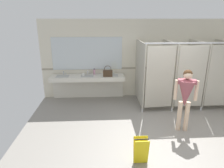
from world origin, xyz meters
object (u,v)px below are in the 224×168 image
at_px(wet_floor_sign, 141,150).
at_px(person_standing, 186,93).
at_px(soap_dispenser, 94,72).
at_px(handbag, 108,73).
at_px(paper_cup, 83,75).

bearing_deg(wet_floor_sign, person_standing, 42.09).
bearing_deg(soap_dispenser, handbag, -35.05).
distance_m(handbag, wet_floor_sign, 3.32).
height_order(handbag, wet_floor_sign, handbag).
distance_m(person_standing, paper_cup, 3.41).
bearing_deg(handbag, person_standing, -48.25).
relative_size(handbag, soap_dispenser, 1.85).
height_order(handbag, paper_cup, handbag).
height_order(person_standing, handbag, person_standing).
relative_size(person_standing, paper_cup, 16.58).
distance_m(soap_dispenser, wet_floor_sign, 3.72).
xyz_separation_m(person_standing, handbag, (-1.82, 2.03, 0.01)).
xyz_separation_m(soap_dispenser, paper_cup, (-0.37, -0.20, -0.04)).
height_order(handbag, soap_dispenser, handbag).
bearing_deg(wet_floor_sign, paper_cup, 112.05).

